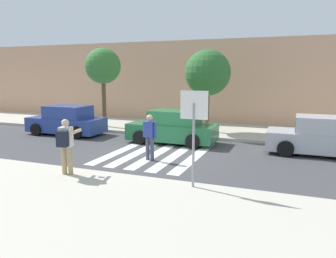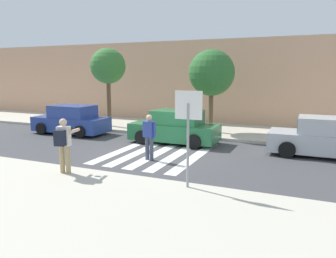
{
  "view_description": "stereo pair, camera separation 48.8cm",
  "coord_description": "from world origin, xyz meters",
  "px_view_note": "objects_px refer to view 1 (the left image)",
  "views": [
    {
      "loc": [
        5.12,
        -11.87,
        3.22
      ],
      "look_at": [
        0.6,
        -0.2,
        1.1
      ],
      "focal_mm": 35.0,
      "sensor_mm": 36.0,
      "label": 1
    },
    {
      "loc": [
        5.57,
        -11.68,
        3.22
      ],
      "look_at": [
        0.6,
        -0.2,
        1.1
      ],
      "focal_mm": 35.0,
      "sensor_mm": 36.0,
      "label": 2
    }
  ],
  "objects_px": {
    "stop_sign": "(194,118)",
    "photographer_with_backpack": "(66,142)",
    "parked_car_blue": "(67,121)",
    "parked_car_green": "(173,128)",
    "parked_car_silver": "(322,137)",
    "street_tree_west": "(103,67)",
    "pedestrian_crossing": "(150,135)",
    "street_tree_center": "(208,73)"
  },
  "relations": [
    {
      "from": "stop_sign",
      "to": "photographer_with_backpack",
      "type": "relative_size",
      "value": 1.53
    },
    {
      "from": "parked_car_blue",
      "to": "parked_car_green",
      "type": "xyz_separation_m",
      "value": [
        6.05,
        0.0,
        0.0
      ]
    },
    {
      "from": "parked_car_silver",
      "to": "street_tree_west",
      "type": "xyz_separation_m",
      "value": [
        -11.51,
        2.35,
        2.89
      ]
    },
    {
      "from": "parked_car_silver",
      "to": "street_tree_west",
      "type": "bearing_deg",
      "value": 168.47
    },
    {
      "from": "photographer_with_backpack",
      "to": "parked_car_blue",
      "type": "height_order",
      "value": "photographer_with_backpack"
    },
    {
      "from": "pedestrian_crossing",
      "to": "parked_car_silver",
      "type": "bearing_deg",
      "value": 28.23
    },
    {
      "from": "photographer_with_backpack",
      "to": "stop_sign",
      "type": "bearing_deg",
      "value": 4.99
    },
    {
      "from": "street_tree_center",
      "to": "parked_car_blue",
      "type": "bearing_deg",
      "value": -157.73
    },
    {
      "from": "photographer_with_backpack",
      "to": "parked_car_blue",
      "type": "relative_size",
      "value": 0.42
    },
    {
      "from": "pedestrian_crossing",
      "to": "street_tree_west",
      "type": "bearing_deg",
      "value": 134.27
    },
    {
      "from": "pedestrian_crossing",
      "to": "street_tree_center",
      "type": "xyz_separation_m",
      "value": [
        0.61,
        6.09,
        2.28
      ]
    },
    {
      "from": "stop_sign",
      "to": "parked_car_silver",
      "type": "relative_size",
      "value": 0.64
    },
    {
      "from": "photographer_with_backpack",
      "to": "parked_car_silver",
      "type": "bearing_deg",
      "value": 39.4
    },
    {
      "from": "street_tree_center",
      "to": "stop_sign",
      "type": "bearing_deg",
      "value": -77.88
    },
    {
      "from": "parked_car_blue",
      "to": "stop_sign",
      "type": "bearing_deg",
      "value": -33.56
    },
    {
      "from": "parked_car_blue",
      "to": "street_tree_west",
      "type": "height_order",
      "value": "street_tree_west"
    },
    {
      "from": "pedestrian_crossing",
      "to": "photographer_with_backpack",
      "type": "bearing_deg",
      "value": -116.72
    },
    {
      "from": "parked_car_blue",
      "to": "street_tree_west",
      "type": "distance_m",
      "value": 3.83
    },
    {
      "from": "stop_sign",
      "to": "street_tree_center",
      "type": "relative_size",
      "value": 0.61
    },
    {
      "from": "street_tree_west",
      "to": "street_tree_center",
      "type": "relative_size",
      "value": 1.05
    },
    {
      "from": "parked_car_green",
      "to": "parked_car_silver",
      "type": "bearing_deg",
      "value": -0.0
    },
    {
      "from": "parked_car_green",
      "to": "stop_sign",
      "type": "bearing_deg",
      "value": -64.75
    },
    {
      "from": "photographer_with_backpack",
      "to": "parked_car_silver",
      "type": "height_order",
      "value": "photographer_with_backpack"
    },
    {
      "from": "stop_sign",
      "to": "parked_car_blue",
      "type": "relative_size",
      "value": 0.64
    },
    {
      "from": "pedestrian_crossing",
      "to": "parked_car_silver",
      "type": "relative_size",
      "value": 0.42
    },
    {
      "from": "parked_car_green",
      "to": "street_tree_center",
      "type": "distance_m",
      "value": 3.91
    },
    {
      "from": "photographer_with_backpack",
      "to": "street_tree_west",
      "type": "distance_m",
      "value": 9.73
    },
    {
      "from": "parked_car_silver",
      "to": "parked_car_green",
      "type": "bearing_deg",
      "value": 180.0
    },
    {
      "from": "parked_car_blue",
      "to": "street_tree_center",
      "type": "distance_m",
      "value": 7.91
    },
    {
      "from": "stop_sign",
      "to": "parked_car_silver",
      "type": "height_order",
      "value": "stop_sign"
    },
    {
      "from": "parked_car_green",
      "to": "parked_car_silver",
      "type": "xyz_separation_m",
      "value": [
        6.33,
        -0.0,
        0.0
      ]
    },
    {
      "from": "parked_car_blue",
      "to": "parked_car_silver",
      "type": "height_order",
      "value": "same"
    },
    {
      "from": "pedestrian_crossing",
      "to": "parked_car_green",
      "type": "height_order",
      "value": "pedestrian_crossing"
    },
    {
      "from": "street_tree_west",
      "to": "parked_car_green",
      "type": "bearing_deg",
      "value": -24.38
    },
    {
      "from": "photographer_with_backpack",
      "to": "street_tree_west",
      "type": "height_order",
      "value": "street_tree_west"
    },
    {
      "from": "photographer_with_backpack",
      "to": "parked_car_silver",
      "type": "distance_m",
      "value": 9.76
    },
    {
      "from": "parked_car_blue",
      "to": "pedestrian_crossing",
      "type": "bearing_deg",
      "value": -27.19
    },
    {
      "from": "pedestrian_crossing",
      "to": "parked_car_blue",
      "type": "relative_size",
      "value": 0.42
    },
    {
      "from": "street_tree_west",
      "to": "parked_car_blue",
      "type": "bearing_deg",
      "value": -110.33
    },
    {
      "from": "parked_car_green",
      "to": "parked_car_silver",
      "type": "height_order",
      "value": "same"
    },
    {
      "from": "parked_car_green",
      "to": "street_tree_west",
      "type": "height_order",
      "value": "street_tree_west"
    },
    {
      "from": "pedestrian_crossing",
      "to": "parked_car_silver",
      "type": "xyz_separation_m",
      "value": [
        6.05,
        3.25,
        -0.25
      ]
    }
  ]
}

